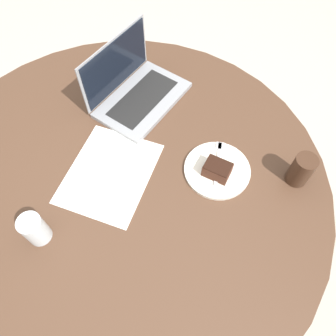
# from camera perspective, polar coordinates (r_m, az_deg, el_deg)

# --- Properties ---
(ground_plane) EXTENTS (12.00, 12.00, 0.00)m
(ground_plane) POSITION_cam_1_polar(r_m,az_deg,el_deg) (1.78, -5.39, -13.75)
(ground_plane) COLOR #B7AD9E
(dining_table) EXTENTS (1.38, 1.38, 0.76)m
(dining_table) POSITION_cam_1_polar(r_m,az_deg,el_deg) (1.20, -7.81, -4.78)
(dining_table) COLOR #4C3323
(dining_table) RESTS_ON ground_plane
(paper_document) EXTENTS (0.38, 0.34, 0.00)m
(paper_document) POSITION_cam_1_polar(r_m,az_deg,el_deg) (1.10, -10.12, -0.87)
(paper_document) COLOR white
(paper_document) RESTS_ON dining_table
(plate) EXTENTS (0.22, 0.22, 0.01)m
(plate) POSITION_cam_1_polar(r_m,az_deg,el_deg) (1.09, 8.55, -0.33)
(plate) COLOR silver
(plate) RESTS_ON dining_table
(cake_slice) EXTENTS (0.09, 0.10, 0.05)m
(cake_slice) POSITION_cam_1_polar(r_m,az_deg,el_deg) (1.06, 8.58, -0.25)
(cake_slice) COLOR #472619
(cake_slice) RESTS_ON plate
(fork) EXTENTS (0.17, 0.03, 0.00)m
(fork) POSITION_cam_1_polar(r_m,az_deg,el_deg) (1.11, 8.76, 1.60)
(fork) COLOR silver
(fork) RESTS_ON plate
(coffee_glass) EXTENTS (0.07, 0.07, 0.11)m
(coffee_glass) POSITION_cam_1_polar(r_m,az_deg,el_deg) (1.10, 22.18, -0.30)
(coffee_glass) COLOR #3D2619
(coffee_glass) RESTS_ON dining_table
(water_glass) EXTENTS (0.07, 0.07, 0.11)m
(water_glass) POSITION_cam_1_polar(r_m,az_deg,el_deg) (1.01, -22.19, -9.84)
(water_glass) COLOR silver
(water_glass) RESTS_ON dining_table
(laptop) EXTENTS (0.41, 0.37, 0.22)m
(laptop) POSITION_cam_1_polar(r_m,az_deg,el_deg) (1.26, -5.63, 13.30)
(laptop) COLOR gray
(laptop) RESTS_ON dining_table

